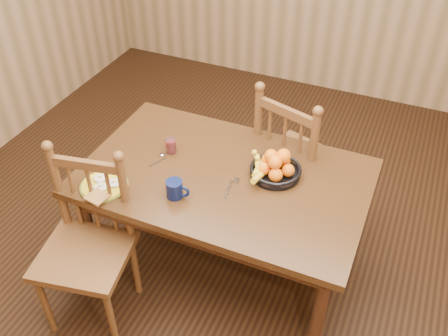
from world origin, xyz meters
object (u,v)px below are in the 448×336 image
at_px(coffee_mug, 175,189).
at_px(dining_table, 224,186).
at_px(breakfast_plate, 104,186).
at_px(fruit_bowl, 275,167).
at_px(chair_far, 296,162).
at_px(chair_near, 87,247).

bearing_deg(coffee_mug, dining_table, 57.98).
xyz_separation_m(breakfast_plate, fruit_bowl, (0.81, 0.47, 0.04)).
distance_m(breakfast_plate, fruit_bowl, 0.94).
bearing_deg(chair_far, breakfast_plate, 65.48).
bearing_deg(fruit_bowl, breakfast_plate, -149.97).
xyz_separation_m(chair_near, coffee_mug, (0.39, 0.32, 0.30)).
distance_m(chair_near, coffee_mug, 0.59).
bearing_deg(coffee_mug, breakfast_plate, -166.58).
height_order(chair_near, breakfast_plate, chair_near).
bearing_deg(fruit_bowl, coffee_mug, -138.30).
xyz_separation_m(chair_near, fruit_bowl, (0.82, 0.70, 0.30)).
distance_m(chair_near, breakfast_plate, 0.34).
bearing_deg(breakfast_plate, chair_far, 47.86).
xyz_separation_m(dining_table, coffee_mug, (-0.17, -0.27, 0.14)).
bearing_deg(chair_near, breakfast_plate, 79.03).
distance_m(breakfast_plate, coffee_mug, 0.40).
height_order(chair_far, fruit_bowl, chair_far).
height_order(dining_table, fruit_bowl, fruit_bowl).
xyz_separation_m(dining_table, fruit_bowl, (0.26, 0.11, 0.14)).
relative_size(dining_table, fruit_bowl, 4.94).
bearing_deg(coffee_mug, chair_near, -140.72).
xyz_separation_m(coffee_mug, fruit_bowl, (0.42, 0.38, 0.00)).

